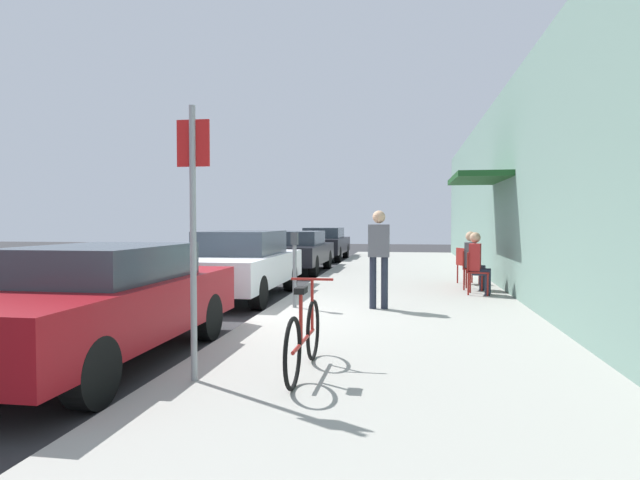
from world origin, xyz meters
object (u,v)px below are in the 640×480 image
object	(u,v)px
bicycle_0	(304,337)
seated_patron_1	(473,258)
cafe_chair_0	(475,270)
parked_car_0	(98,301)
parked_car_2	(297,251)
parking_meter	(295,264)
cafe_chair_2	(465,263)
street_sign	(193,221)
pedestrian_standing	(379,251)
parked_car_1	(240,264)
parked_car_3	(324,243)
cafe_chair_1	(470,267)
seated_patron_0	(478,261)

from	to	relation	value
bicycle_0	seated_patron_1	bearing A→B (deg)	70.69
seated_patron_1	cafe_chair_0	bearing A→B (deg)	-94.29
parked_car_0	parked_car_2	size ratio (longest dim) A/B	1.00
parking_meter	cafe_chair_2	xyz separation A→B (m)	(3.34, 4.13, -0.26)
street_sign	bicycle_0	distance (m)	1.57
cafe_chair_2	pedestrian_standing	world-z (taller)	pedestrian_standing
parked_car_1	street_sign	size ratio (longest dim) A/B	1.69
parked_car_3	parking_meter	xyz separation A→B (m)	(1.55, -13.26, 0.17)
parked_car_0	parked_car_2	world-z (taller)	parked_car_0
street_sign	pedestrian_standing	distance (m)	4.75
parked_car_2	seated_patron_1	bearing A→B (deg)	-43.13
seated_patron_1	pedestrian_standing	bearing A→B (deg)	-123.21
cafe_chair_1	pedestrian_standing	distance (m)	3.54
parked_car_2	seated_patron_0	world-z (taller)	seated_patron_0
parked_car_0	bicycle_0	world-z (taller)	parked_car_0
cafe_chair_2	cafe_chair_1	bearing A→B (deg)	-90.13
cafe_chair_0	cafe_chair_1	size ratio (longest dim) A/B	1.00
parking_meter	seated_patron_1	distance (m)	4.56
parked_car_1	parked_car_3	bearing A→B (deg)	90.00
street_sign	cafe_chair_1	world-z (taller)	street_sign
parked_car_3	bicycle_0	distance (m)	17.42
street_sign	cafe_chair_1	distance (m)	8.23
cafe_chair_2	seated_patron_0	bearing A→B (deg)	-88.29
parked_car_0	parked_car_1	bearing A→B (deg)	90.00
cafe_chair_2	pedestrian_standing	bearing A→B (deg)	-114.92
seated_patron_0	cafe_chair_0	bearing A→B (deg)	168.08
seated_patron_0	cafe_chair_2	distance (m)	1.89
parked_car_2	cafe_chair_2	world-z (taller)	parked_car_2
parked_car_3	seated_patron_1	world-z (taller)	seated_patron_1
cafe_chair_1	pedestrian_standing	bearing A→B (deg)	-122.28
cafe_chair_0	cafe_chair_1	xyz separation A→B (m)	(0.00, 0.80, 0.00)
parked_car_0	parked_car_1	xyz separation A→B (m)	(0.00, 5.28, 0.02)
parking_meter	seated_patron_1	xyz separation A→B (m)	(3.40, 3.04, -0.07)
seated_patron_0	parked_car_0	bearing A→B (deg)	-130.50
cafe_chair_0	seated_patron_0	bearing A→B (deg)	-11.92
bicycle_0	cafe_chair_2	world-z (taller)	bicycle_0
street_sign	parking_meter	bearing A→B (deg)	89.34
cafe_chair_0	cafe_chair_1	world-z (taller)	same
seated_patron_0	cafe_chair_2	xyz separation A→B (m)	(-0.06, 1.88, -0.19)
cafe_chair_1	seated_patron_1	distance (m)	0.20
parked_car_0	street_sign	xyz separation A→B (m)	(1.50, -0.83, 0.92)
cafe_chair_0	parked_car_2	bearing A→B (deg)	132.04
cafe_chair_1	cafe_chair_2	bearing A→B (deg)	89.87
parked_car_0	seated_patron_1	xyz separation A→B (m)	(4.95, 6.59, 0.10)
street_sign	cafe_chair_0	xyz separation A→B (m)	(3.39, 6.63, -1.02)
parked_car_2	pedestrian_standing	world-z (taller)	pedestrian_standing
parked_car_2	bicycle_0	xyz separation A→B (m)	(2.49, -11.65, -0.21)
cafe_chair_1	seated_patron_1	world-z (taller)	seated_patron_1
parked_car_2	parked_car_3	size ratio (longest dim) A/B	1.00
street_sign	cafe_chair_2	distance (m)	9.21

